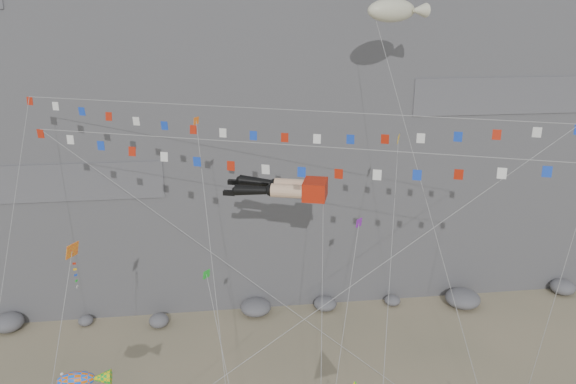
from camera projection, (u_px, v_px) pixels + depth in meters
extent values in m
cube|color=slate|center=(240.00, 5.00, 54.05)|extent=(80.00, 28.00, 50.00)
cube|color=#B51F0B|center=(315.00, 189.00, 34.94)|extent=(1.92, 2.28, 1.15)
cylinder|color=#DAAD88|center=(287.00, 191.00, 34.66)|extent=(2.12, 1.38, 0.85)
sphere|color=black|center=(271.00, 190.00, 34.81)|extent=(0.78, 0.78, 0.78)
cone|color=black|center=(253.00, 190.00, 35.01)|extent=(2.44, 1.35, 0.80)
cube|color=black|center=(229.00, 193.00, 35.34)|extent=(0.82, 0.54, 0.28)
cylinder|color=#DAAD88|center=(290.00, 185.00, 35.74)|extent=(2.12, 1.38, 0.85)
sphere|color=black|center=(275.00, 185.00, 35.89)|extent=(0.78, 0.78, 0.78)
cone|color=black|center=(257.00, 182.00, 36.04)|extent=(2.45, 1.36, 0.85)
cube|color=black|center=(234.00, 182.00, 36.31)|extent=(0.82, 0.54, 0.28)
cylinder|color=gray|center=(316.00, 358.00, 30.05)|extent=(0.03, 0.03, 20.55)
cylinder|color=gray|center=(132.00, 310.00, 29.74)|extent=(0.03, 0.03, 27.29)
cylinder|color=gray|center=(398.00, 309.00, 31.14)|extent=(0.03, 0.03, 22.24)
cylinder|color=gray|center=(443.00, 226.00, 33.76)|extent=(0.03, 0.03, 28.95)
cylinder|color=gray|center=(218.00, 319.00, 29.67)|extent=(0.03, 0.03, 23.49)
cylinder|color=gray|center=(339.00, 363.00, 31.06)|extent=(0.03, 0.03, 16.85)
cylinder|color=gray|center=(387.00, 325.00, 30.64)|extent=(0.03, 0.03, 24.45)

